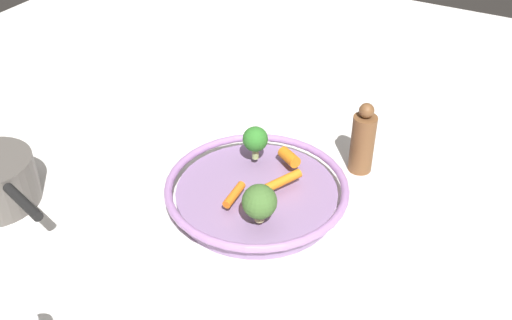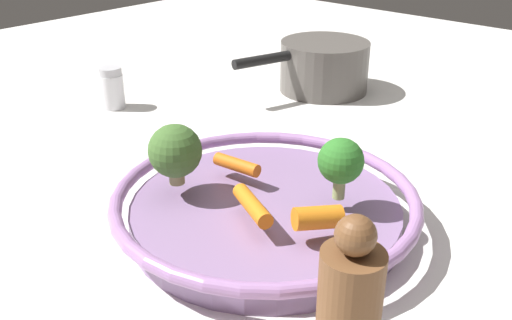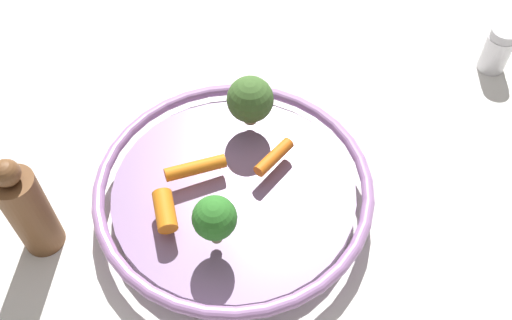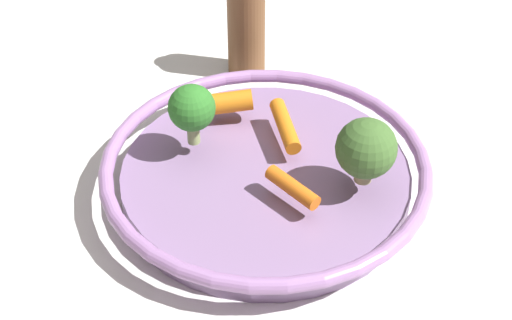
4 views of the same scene
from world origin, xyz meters
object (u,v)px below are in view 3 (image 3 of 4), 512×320
object	(u,v)px
baby_carrot_right	(165,211)
baby_carrot_near_rim	(196,168)
serving_bowl	(234,192)
broccoli_floret_large	(215,218)
baby_carrot_back	(274,157)
salt_shaker	(497,50)
pepper_mill	(28,210)
broccoli_floret_small	(250,100)

from	to	relation	value
baby_carrot_right	baby_carrot_near_rim	bearing A→B (deg)	17.16
serving_bowl	baby_carrot_right	distance (m)	0.09
baby_carrot_right	broccoli_floret_large	size ratio (longest dim) A/B	0.70
serving_bowl	baby_carrot_back	size ratio (longest dim) A/B	5.59
serving_bowl	salt_shaker	size ratio (longest dim) A/B	4.77
broccoli_floret_large	pepper_mill	bearing A→B (deg)	126.04
baby_carrot_back	salt_shaker	xyz separation A→B (m)	(0.36, -0.09, -0.02)
baby_carrot_back	pepper_mill	world-z (taller)	pepper_mill
serving_bowl	pepper_mill	size ratio (longest dim) A/B	2.24
broccoli_floret_small	pepper_mill	distance (m)	0.27
broccoli_floret_small	salt_shaker	xyz separation A→B (m)	(0.33, -0.15, -0.05)
serving_bowl	baby_carrot_near_rim	world-z (taller)	baby_carrot_near_rim
baby_carrot_right	salt_shaker	size ratio (longest dim) A/B	0.67
baby_carrot_back	pepper_mill	size ratio (longest dim) A/B	0.40
baby_carrot_near_rim	salt_shaker	xyz separation A→B (m)	(0.43, -0.14, -0.02)
serving_bowl	pepper_mill	world-z (taller)	pepper_mill
serving_bowl	pepper_mill	bearing A→B (deg)	145.87
baby_carrot_back	broccoli_floret_large	xyz separation A→B (m)	(-0.11, -0.02, 0.03)
baby_carrot_near_rim	baby_carrot_right	bearing A→B (deg)	-162.84
serving_bowl	pepper_mill	distance (m)	0.22
baby_carrot_back	broccoli_floret_large	size ratio (longest dim) A/B	0.89
broccoli_floret_large	baby_carrot_near_rim	bearing A→B (deg)	60.26
baby_carrot_back	broccoli_floret_large	bearing A→B (deg)	-168.20
serving_bowl	broccoli_floret_large	bearing A→B (deg)	-149.35
pepper_mill	baby_carrot_near_rim	bearing A→B (deg)	-26.76
baby_carrot_right	pepper_mill	xyz separation A→B (m)	(-0.10, 0.10, 0.01)
baby_carrot_near_rim	baby_carrot_back	bearing A→B (deg)	-37.04
baby_carrot_near_rim	broccoli_floret_large	world-z (taller)	broccoli_floret_large
baby_carrot_right	baby_carrot_near_rim	distance (m)	0.06
pepper_mill	baby_carrot_back	bearing A→B (deg)	-30.18
baby_carrot_back	baby_carrot_right	size ratio (longest dim) A/B	1.27
baby_carrot_near_rim	salt_shaker	distance (m)	0.45
broccoli_floret_small	baby_carrot_right	bearing A→B (deg)	-170.42
serving_bowl	baby_carrot_back	world-z (taller)	baby_carrot_back
broccoli_floret_large	salt_shaker	size ratio (longest dim) A/B	0.95
baby_carrot_right	baby_carrot_near_rim	world-z (taller)	baby_carrot_right
broccoli_floret_large	baby_carrot_right	bearing A→B (deg)	106.52
baby_carrot_back	baby_carrot_right	world-z (taller)	baby_carrot_right
broccoli_floret_large	pepper_mill	distance (m)	0.19
serving_bowl	broccoli_floret_large	xyz separation A→B (m)	(-0.06, -0.04, 0.06)
baby_carrot_right	pepper_mill	distance (m)	0.14
baby_carrot_back	broccoli_floret_small	size ratio (longest dim) A/B	0.88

